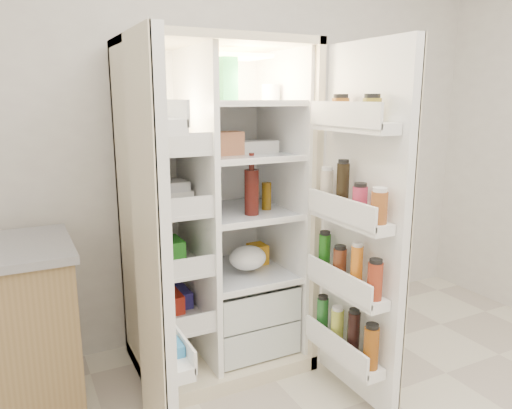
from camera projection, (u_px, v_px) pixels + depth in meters
name	position (u px, v px, depth m)	size (l,w,h in m)	color
wall_back	(219.00, 123.00, 2.99)	(4.00, 0.02, 2.70)	silver
refrigerator	(215.00, 235.00, 2.74)	(0.92, 0.70, 1.80)	beige
freezer_door	(153.00, 253.00, 1.96)	(0.15, 0.40, 1.72)	white
fridge_door	(360.00, 233.00, 2.32)	(0.17, 0.58, 1.72)	white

